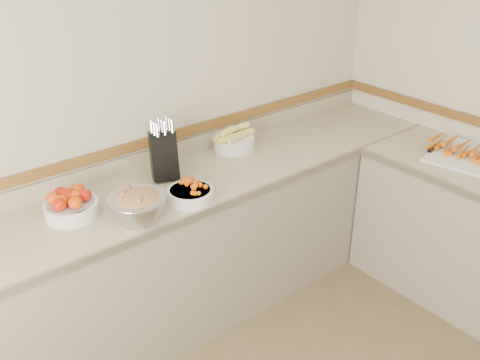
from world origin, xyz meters
TOP-DOWN VIEW (x-y plane):
  - back_wall at (0.00, 2.00)m, footprint 4.00×0.00m
  - counter_back at (0.00, 1.68)m, footprint 4.00×0.65m
  - knife_block at (0.16, 1.80)m, footprint 0.20×0.22m
  - tomato_bowl at (-0.42, 1.73)m, footprint 0.27×0.27m
  - cherry_tomato_bowl at (0.13, 1.49)m, footprint 0.25×0.25m
  - corn_bowl at (0.72, 1.86)m, footprint 0.29×0.26m
  - rhubarb_bowl at (-0.19, 1.47)m, footprint 0.29×0.29m
  - cutting_board at (1.76, 0.88)m, footprint 0.56×0.49m

SIDE VIEW (x-z plane):
  - counter_back at x=0.00m, z-range -0.09..0.99m
  - cutting_board at x=1.76m, z-range 0.89..0.96m
  - cherry_tomato_bowl at x=0.13m, z-range 0.88..1.01m
  - corn_bowl at x=0.72m, z-range 0.88..1.04m
  - tomato_bowl at x=-0.42m, z-range 0.89..1.03m
  - rhubarb_bowl at x=-0.19m, z-range 0.90..1.07m
  - knife_block at x=0.16m, z-range 0.87..1.22m
  - back_wall at x=0.00m, z-range -0.70..3.30m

